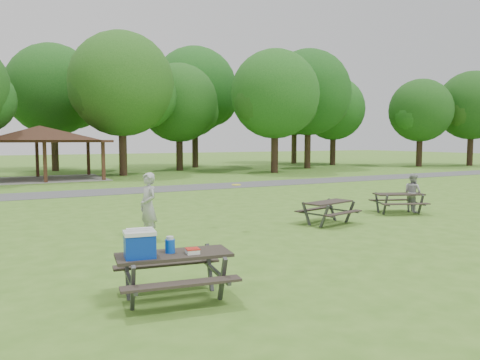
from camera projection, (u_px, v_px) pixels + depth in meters
name	position (u px, v px, depth m)	size (l,w,h in m)	color
ground	(275.00, 237.00, 13.50)	(160.00, 160.00, 0.00)	#457521
asphalt_path	(138.00, 190.00, 25.78)	(120.00, 3.20, 0.02)	#4A4B4D
pavilion	(40.00, 136.00, 32.39)	(8.60, 7.01, 3.76)	#362413
tree_row_e	(123.00, 87.00, 35.85)	(8.40, 8.00, 11.02)	#331F16
tree_row_f	(180.00, 105.00, 41.83)	(7.35, 7.00, 9.55)	black
tree_row_g	(276.00, 97.00, 38.92)	(7.77, 7.40, 10.25)	black
tree_row_h	(309.00, 95.00, 44.77)	(8.61, 8.20, 11.37)	#312016
tree_row_i	(334.00, 111.00, 50.76)	(7.14, 6.80, 9.52)	black
tree_row_j	(421.00, 112.00, 47.93)	(6.72, 6.40, 8.96)	black
tree_deep_b	(54.00, 93.00, 40.96)	(8.40, 8.00, 11.13)	#312015
tree_deep_c	(196.00, 92.00, 46.18)	(8.82, 8.40, 11.90)	black
tree_deep_d	(295.00, 102.00, 53.68)	(8.40, 8.00, 11.27)	#322416
tree_flank_right	(472.00, 107.00, 49.40)	(7.56, 7.20, 9.97)	black
picnic_table_near	(163.00, 257.00, 8.05)	(2.19, 1.86, 1.37)	black
picnic_table_middle	(328.00, 207.00, 15.52)	(2.08, 1.82, 0.78)	#2B231F
picnic_table_far	(399.00, 198.00, 17.76)	(2.21, 2.01, 0.78)	black
frisbee_in_flight	(236.00, 185.00, 14.34)	(0.30, 0.30, 0.02)	yellow
frisbee_thrower	(148.00, 206.00, 13.07)	(0.69, 0.45, 1.88)	#AAABAD
frisbee_catcher	(413.00, 193.00, 17.99)	(0.73, 0.57, 1.50)	#ACACAE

